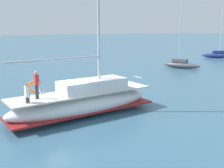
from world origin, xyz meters
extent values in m
plane|color=#38607A|center=(0.00, 0.00, 0.00)|extent=(400.00, 400.00, 0.00)
ellipsoid|color=white|center=(0.00, 1.24, 0.70)|extent=(3.91, 9.86, 1.40)
cube|color=maroon|center=(0.00, 1.24, 0.39)|extent=(3.91, 9.68, 0.10)
cube|color=beige|center=(0.00, 1.24, 1.44)|extent=(3.65, 9.36, 0.08)
cube|color=white|center=(-0.12, 1.95, 1.83)|extent=(2.35, 4.53, 0.70)
cylinder|color=silver|center=(-0.19, 2.42, 6.71)|extent=(0.16, 0.16, 10.45)
cylinder|color=#B7B7BC|center=(0.27, -0.42, 3.60)|extent=(1.05, 5.70, 0.12)
cylinder|color=silver|center=(-0.71, 5.60, 1.95)|extent=(0.90, 0.20, 0.06)
torus|color=orange|center=(-0.74, -1.56, 1.95)|extent=(0.25, 0.71, 0.70)
cylinder|color=#33333D|center=(0.46, -1.60, 1.88)|extent=(0.20, 0.20, 0.80)
cube|color=red|center=(0.46, -1.60, 2.56)|extent=(0.35, 0.25, 0.56)
sphere|color=beige|center=(0.46, -1.60, 2.95)|extent=(0.20, 0.20, 0.20)
cylinder|color=red|center=(0.24, -1.64, 2.51)|extent=(0.09, 0.09, 0.50)
cylinder|color=red|center=(0.68, -1.57, 2.51)|extent=(0.09, 0.09, 0.50)
cylinder|color=#33333D|center=(1.12, -2.23, 1.66)|extent=(0.20, 0.20, 0.35)
cube|color=white|center=(1.12, -2.23, 2.11)|extent=(0.35, 0.25, 0.56)
sphere|color=beige|center=(1.12, -2.23, 2.50)|extent=(0.20, 0.20, 0.20)
cylinder|color=white|center=(0.90, -2.26, 2.06)|extent=(0.09, 0.09, 0.50)
cylinder|color=white|center=(1.34, -2.19, 2.06)|extent=(0.09, 0.09, 0.50)
torus|color=silver|center=(0.42, -1.37, 2.10)|extent=(0.76, 0.18, 0.76)
ellipsoid|color=navy|center=(-20.66, 34.39, 0.44)|extent=(3.91, 5.36, 0.89)
cube|color=navy|center=(-20.52, 34.62, 1.09)|extent=(1.84, 2.31, 0.40)
cylinder|color=silver|center=(-20.45, 34.74, 4.80)|extent=(0.14, 0.14, 7.82)
ellipsoid|color=#4C4C51|center=(-13.30, 20.12, 0.40)|extent=(4.88, 3.59, 0.81)
cube|color=#4C4C51|center=(-13.52, 19.99, 1.01)|extent=(2.11, 1.69, 0.40)
cylinder|color=silver|center=(-13.63, 19.93, 4.76)|extent=(0.13, 0.13, 7.90)
camera|label=1|loc=(15.60, -4.37, 5.37)|focal=44.22mm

